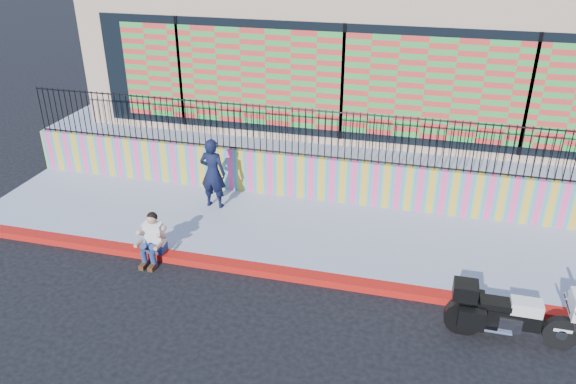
% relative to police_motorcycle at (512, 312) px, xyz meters
% --- Properties ---
extents(ground, '(90.00, 90.00, 0.00)m').
position_rel_police_motorcycle_xyz_m(ground, '(-3.77, 0.81, -0.56)').
color(ground, black).
rests_on(ground, ground).
extents(red_curb, '(16.00, 0.30, 0.15)m').
position_rel_police_motorcycle_xyz_m(red_curb, '(-3.77, 0.81, -0.49)').
color(red_curb, '#A20B0C').
rests_on(red_curb, ground).
extents(sidewalk, '(16.00, 3.00, 0.15)m').
position_rel_police_motorcycle_xyz_m(sidewalk, '(-3.77, 2.46, -0.49)').
color(sidewalk, '#949EB2').
rests_on(sidewalk, ground).
extents(mural_wall, '(16.00, 0.20, 1.10)m').
position_rel_police_motorcycle_xyz_m(mural_wall, '(-3.77, 4.06, 0.14)').
color(mural_wall, '#FF4389').
rests_on(mural_wall, sidewalk).
extents(metal_fence, '(15.80, 0.04, 1.20)m').
position_rel_police_motorcycle_xyz_m(metal_fence, '(-3.77, 4.06, 1.29)').
color(metal_fence, black).
rests_on(metal_fence, mural_wall).
extents(elevated_platform, '(16.00, 10.00, 1.25)m').
position_rel_police_motorcycle_xyz_m(elevated_platform, '(-3.77, 9.16, 0.06)').
color(elevated_platform, '#949EB2').
rests_on(elevated_platform, ground).
extents(storefront_building, '(14.00, 8.06, 4.00)m').
position_rel_police_motorcycle_xyz_m(storefront_building, '(-3.77, 8.94, 2.69)').
color(storefront_building, tan).
rests_on(storefront_building, elevated_platform).
extents(police_motorcycle, '(2.15, 0.71, 1.34)m').
position_rel_police_motorcycle_xyz_m(police_motorcycle, '(0.00, 0.00, 0.00)').
color(police_motorcycle, black).
rests_on(police_motorcycle, ground).
extents(police_officer, '(0.65, 0.44, 1.73)m').
position_rel_police_motorcycle_xyz_m(police_officer, '(-6.46, 3.05, 0.45)').
color(police_officer, black).
rests_on(police_officer, sidewalk).
extents(seated_man, '(0.54, 0.71, 1.06)m').
position_rel_police_motorcycle_xyz_m(seated_man, '(-6.89, 0.66, -0.11)').
color(seated_man, navy).
rests_on(seated_man, ground).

